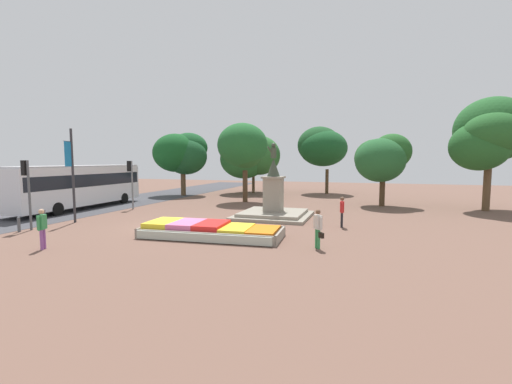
{
  "coord_description": "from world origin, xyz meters",
  "views": [
    {
      "loc": [
        10.33,
        -16.83,
        3.69
      ],
      "look_at": [
        4.41,
        1.65,
        1.92
      ],
      "focal_mm": 24.0,
      "sensor_mm": 36.0,
      "label": 1
    }
  ],
  "objects_px": {
    "pedestrian_with_handbag": "(318,227)",
    "kerb_bollard_mid_b": "(44,218)",
    "pedestrian_near_planter": "(342,210)",
    "pedestrian_crossing_plaza": "(42,226)",
    "kerb_bollard_mid_a": "(19,224)",
    "banner_pole": "(72,173)",
    "traffic_light_near_crossing": "(27,181)",
    "statue_monument": "(273,205)",
    "traffic_light_mid_block": "(131,175)",
    "city_bus": "(79,184)",
    "flower_planter": "(208,231)"
  },
  "relations": [
    {
      "from": "pedestrian_with_handbag",
      "to": "kerb_bollard_mid_b",
      "type": "xyz_separation_m",
      "value": [
        -15.3,
        0.18,
        -0.42
      ]
    },
    {
      "from": "pedestrian_near_planter",
      "to": "pedestrian_with_handbag",
      "type": "bearing_deg",
      "value": -97.32
    },
    {
      "from": "pedestrian_near_planter",
      "to": "pedestrian_crossing_plaza",
      "type": "xyz_separation_m",
      "value": [
        -11.59,
        -8.71,
        -0.0
      ]
    },
    {
      "from": "kerb_bollard_mid_a",
      "to": "kerb_bollard_mid_b",
      "type": "height_order",
      "value": "kerb_bollard_mid_b"
    },
    {
      "from": "pedestrian_with_handbag",
      "to": "kerb_bollard_mid_a",
      "type": "bearing_deg",
      "value": -174.98
    },
    {
      "from": "banner_pole",
      "to": "pedestrian_with_handbag",
      "type": "distance_m",
      "value": 14.97
    },
    {
      "from": "traffic_light_near_crossing",
      "to": "banner_pole",
      "type": "bearing_deg",
      "value": 78.74
    },
    {
      "from": "banner_pole",
      "to": "pedestrian_crossing_plaza",
      "type": "relative_size",
      "value": 3.28
    },
    {
      "from": "statue_monument",
      "to": "pedestrian_with_handbag",
      "type": "bearing_deg",
      "value": -61.93
    },
    {
      "from": "traffic_light_mid_block",
      "to": "pedestrian_near_planter",
      "type": "relative_size",
      "value": 2.16
    },
    {
      "from": "banner_pole",
      "to": "kerb_bollard_mid_b",
      "type": "xyz_separation_m",
      "value": [
        -0.57,
        -1.52,
        -2.45
      ]
    },
    {
      "from": "pedestrian_with_handbag",
      "to": "pedestrian_near_planter",
      "type": "bearing_deg",
      "value": 82.68
    },
    {
      "from": "banner_pole",
      "to": "pedestrian_crossing_plaza",
      "type": "xyz_separation_m",
      "value": [
        3.79,
        -5.33,
        -1.98
      ]
    },
    {
      "from": "city_bus",
      "to": "pedestrian_with_handbag",
      "type": "distance_m",
      "value": 20.33
    },
    {
      "from": "flower_planter",
      "to": "city_bus",
      "type": "distance_m",
      "value": 15.16
    },
    {
      "from": "statue_monument",
      "to": "pedestrian_crossing_plaza",
      "type": "xyz_separation_m",
      "value": [
        -7.07,
        -10.88,
        0.17
      ]
    },
    {
      "from": "statue_monument",
      "to": "kerb_bollard_mid_b",
      "type": "bearing_deg",
      "value": -148.28
    },
    {
      "from": "statue_monument",
      "to": "pedestrian_crossing_plaza",
      "type": "relative_size",
      "value": 2.84
    },
    {
      "from": "flower_planter",
      "to": "pedestrian_near_planter",
      "type": "xyz_separation_m",
      "value": [
        6.02,
        4.47,
        0.69
      ]
    },
    {
      "from": "kerb_bollard_mid_a",
      "to": "pedestrian_crossing_plaza",
      "type": "bearing_deg",
      "value": -27.84
    },
    {
      "from": "pedestrian_with_handbag",
      "to": "flower_planter",
      "type": "bearing_deg",
      "value": 173.55
    },
    {
      "from": "pedestrian_near_planter",
      "to": "pedestrian_crossing_plaza",
      "type": "height_order",
      "value": "pedestrian_near_planter"
    },
    {
      "from": "flower_planter",
      "to": "traffic_light_near_crossing",
      "type": "relative_size",
      "value": 1.88
    },
    {
      "from": "banner_pole",
      "to": "kerb_bollard_mid_b",
      "type": "distance_m",
      "value": 2.94
    },
    {
      "from": "statue_monument",
      "to": "kerb_bollard_mid_a",
      "type": "xyz_separation_m",
      "value": [
        -11.41,
        -8.59,
        -0.39
      ]
    },
    {
      "from": "traffic_light_near_crossing",
      "to": "kerb_bollard_mid_b",
      "type": "relative_size",
      "value": 3.76
    },
    {
      "from": "banner_pole",
      "to": "pedestrian_with_handbag",
      "type": "xyz_separation_m",
      "value": [
        14.73,
        -1.7,
        -2.03
      ]
    },
    {
      "from": "city_bus",
      "to": "kerb_bollard_mid_a",
      "type": "distance_m",
      "value": 8.96
    },
    {
      "from": "statue_monument",
      "to": "pedestrian_with_handbag",
      "type": "xyz_separation_m",
      "value": [
        3.87,
        -7.25,
        0.12
      ]
    },
    {
      "from": "city_bus",
      "to": "pedestrian_crossing_plaza",
      "type": "bearing_deg",
      "value": -50.94
    },
    {
      "from": "traffic_light_mid_block",
      "to": "pedestrian_near_planter",
      "type": "distance_m",
      "value": 16.1
    },
    {
      "from": "city_bus",
      "to": "kerb_bollard_mid_b",
      "type": "relative_size",
      "value": 11.9
    },
    {
      "from": "traffic_light_mid_block",
      "to": "city_bus",
      "type": "xyz_separation_m",
      "value": [
        -4.04,
        -0.99,
        -0.67
      ]
    },
    {
      "from": "statue_monument",
      "to": "city_bus",
      "type": "xyz_separation_m",
      "value": [
        -15.35,
        -0.69,
        1.1
      ]
    },
    {
      "from": "pedestrian_with_handbag",
      "to": "pedestrian_crossing_plaza",
      "type": "relative_size",
      "value": 0.98
    },
    {
      "from": "flower_planter",
      "to": "kerb_bollard_mid_b",
      "type": "xyz_separation_m",
      "value": [
        -9.93,
        -0.43,
        0.21
      ]
    },
    {
      "from": "traffic_light_near_crossing",
      "to": "pedestrian_crossing_plaza",
      "type": "height_order",
      "value": "traffic_light_near_crossing"
    },
    {
      "from": "pedestrian_near_planter",
      "to": "kerb_bollard_mid_b",
      "type": "xyz_separation_m",
      "value": [
        -15.95,
        -4.89,
        -0.47
      ]
    },
    {
      "from": "pedestrian_with_handbag",
      "to": "traffic_light_mid_block",
      "type": "bearing_deg",
      "value": 153.53
    },
    {
      "from": "flower_planter",
      "to": "city_bus",
      "type": "height_order",
      "value": "city_bus"
    },
    {
      "from": "flower_planter",
      "to": "traffic_light_near_crossing",
      "type": "xyz_separation_m",
      "value": [
        -9.86,
        -1.39,
        2.3
      ]
    },
    {
      "from": "kerb_bollard_mid_b",
      "to": "traffic_light_near_crossing",
      "type": "bearing_deg",
      "value": -85.73
    },
    {
      "from": "statue_monument",
      "to": "pedestrian_with_handbag",
      "type": "distance_m",
      "value": 8.22
    },
    {
      "from": "statue_monument",
      "to": "kerb_bollard_mid_b",
      "type": "relative_size",
      "value": 4.91
    },
    {
      "from": "traffic_light_near_crossing",
      "to": "pedestrian_near_planter",
      "type": "relative_size",
      "value": 2.18
    },
    {
      "from": "banner_pole",
      "to": "pedestrian_with_handbag",
      "type": "height_order",
      "value": "banner_pole"
    },
    {
      "from": "kerb_bollard_mid_b",
      "to": "traffic_light_mid_block",
      "type": "bearing_deg",
      "value": 89.01
    },
    {
      "from": "banner_pole",
      "to": "pedestrian_near_planter",
      "type": "bearing_deg",
      "value": 12.38
    },
    {
      "from": "city_bus",
      "to": "kerb_bollard_mid_a",
      "type": "xyz_separation_m",
      "value": [
        3.94,
        -7.9,
        -1.49
      ]
    },
    {
      "from": "traffic_light_mid_block",
      "to": "banner_pole",
      "type": "distance_m",
      "value": 5.89
    }
  ]
}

